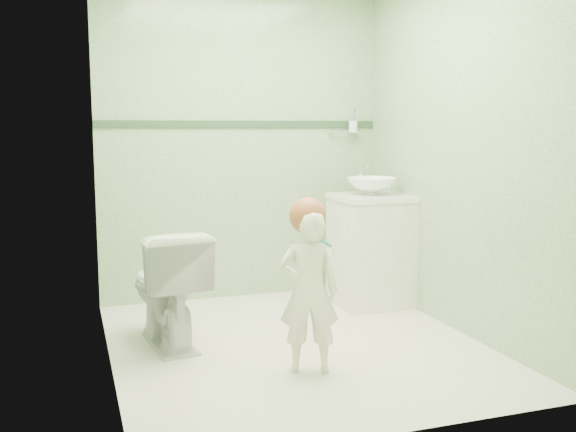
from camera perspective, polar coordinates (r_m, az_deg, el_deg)
name	(u,v)px	position (r m, az deg, el deg)	size (l,w,h in m)	color
ground	(296,345)	(4.10, 0.69, -11.15)	(2.50, 2.50, 0.00)	silver
room_shell	(296,149)	(3.87, 0.72, 5.88)	(2.50, 2.54, 2.40)	#7EAD7B
trim_stripe	(242,124)	(5.06, -4.00, 8.02)	(2.20, 0.02, 0.05)	#29462E
vanity	(371,252)	(4.93, 7.22, -3.12)	(0.52, 0.50, 0.80)	silver
counter	(372,197)	(4.87, 7.30, 1.62)	(0.54, 0.52, 0.04)	white
basin	(372,186)	(4.86, 7.32, 2.61)	(0.37, 0.37, 0.13)	white
faucet	(361,174)	(5.02, 6.41, 3.70)	(0.03, 0.13, 0.18)	silver
cup_holder	(352,127)	(5.30, 5.62, 7.76)	(0.26, 0.07, 0.21)	silver
toilet	(167,287)	(4.07, -10.50, -6.09)	(0.40, 0.71, 0.72)	white
toddler	(309,292)	(3.55, 1.84, -6.62)	(0.33, 0.21, 0.89)	white
hair_cap	(308,216)	(3.50, 1.72, 0.02)	(0.20, 0.20, 0.20)	#A25433
teal_toothbrush	(325,243)	(3.37, 3.25, -2.35)	(0.11, 0.14, 0.08)	#0F8C7B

